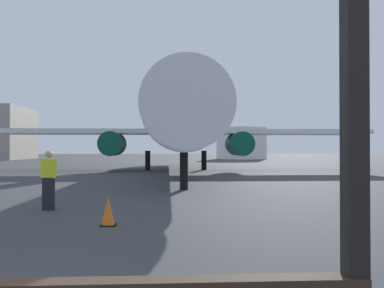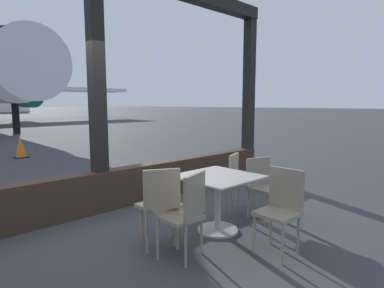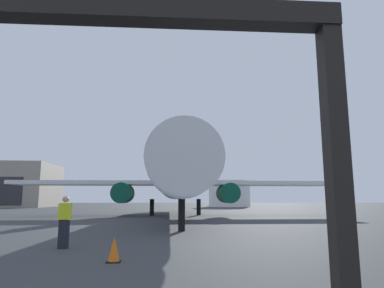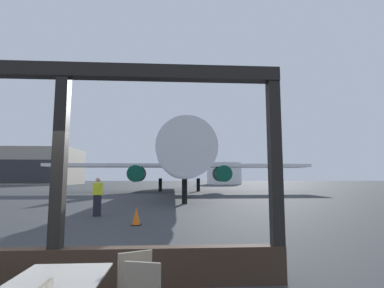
{
  "view_description": "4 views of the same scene",
  "coord_description": "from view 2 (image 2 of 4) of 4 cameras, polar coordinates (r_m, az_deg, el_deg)",
  "views": [
    {
      "loc": [
        1.9,
        -3.83,
        1.79
      ],
      "look_at": [
        3.1,
        16.74,
        2.03
      ],
      "focal_mm": 39.46,
      "sensor_mm": 36.0,
      "label": 1
    },
    {
      "loc": [
        -2.19,
        -4.34,
        1.62
      ],
      "look_at": [
        0.61,
        -1.37,
        1.1
      ],
      "focal_mm": 29.63,
      "sensor_mm": 36.0,
      "label": 2
    },
    {
      "loc": [
        1.96,
        -3.28,
        1.64
      ],
      "look_at": [
        3.1,
        13.71,
        4.41
      ],
      "focal_mm": 31.72,
      "sensor_mm": 36.0,
      "label": 3
    },
    {
      "loc": [
        1.89,
        -4.94,
        1.74
      ],
      "look_at": [
        3.12,
        14.59,
        4.0
      ],
      "focal_mm": 27.19,
      "sensor_mm": 36.0,
      "label": 4
    }
  ],
  "objects": [
    {
      "name": "cafe_chair_window_left",
      "position": [
        3.57,
        -5.73,
        -10.09
      ],
      "size": [
        0.51,
        0.51,
        0.93
      ],
      "color": "gray",
      "rests_on": "ground"
    },
    {
      "name": "traffic_cone",
      "position": [
        10.85,
        -28.48,
        -0.52
      ],
      "size": [
        0.36,
        0.36,
        0.67
      ],
      "color": "orange",
      "rests_on": "ground"
    },
    {
      "name": "fuel_storage_tank",
      "position": [
        77.46,
        -30.61,
        7.15
      ],
      "size": [
        9.02,
        9.02,
        5.6
      ],
      "primitive_type": "cylinder",
      "color": "white",
      "rests_on": "ground"
    },
    {
      "name": "cafe_chair_aisle_left",
      "position": [
        4.63,
        12.54,
        -6.78
      ],
      "size": [
        0.47,
        0.47,
        0.86
      ],
      "color": "gray",
      "rests_on": "ground"
    },
    {
      "name": "cafe_chair_aisle_right",
      "position": [
        3.64,
        15.77,
        -10.3
      ],
      "size": [
        0.41,
        0.41,
        0.92
      ],
      "color": "gray",
      "rests_on": "ground"
    },
    {
      "name": "cafe_chair_side_extra",
      "position": [
        3.35,
        -0.94,
        -11.61
      ],
      "size": [
        0.48,
        0.48,
        0.92
      ],
      "color": "gray",
      "rests_on": "ground"
    },
    {
      "name": "cafe_chair_window_right",
      "position": [
        4.78,
        8.66,
        -5.95
      ],
      "size": [
        0.5,
        0.5,
        0.88
      ],
      "color": "gray",
      "rests_on": "ground"
    },
    {
      "name": "window_frame",
      "position": [
        4.87,
        -16.52,
        3.53
      ],
      "size": [
        7.48,
        0.24,
        3.68
      ],
      "color": "#38281E",
      "rests_on": "ground"
    },
    {
      "name": "dining_table",
      "position": [
        4.07,
        4.7,
        -9.29
      ],
      "size": [
        0.9,
        0.9,
        0.73
      ],
      "color": "#ADA89E",
      "rests_on": "ground"
    }
  ]
}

